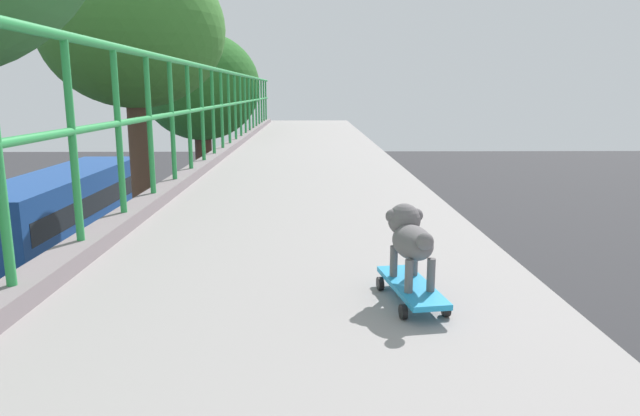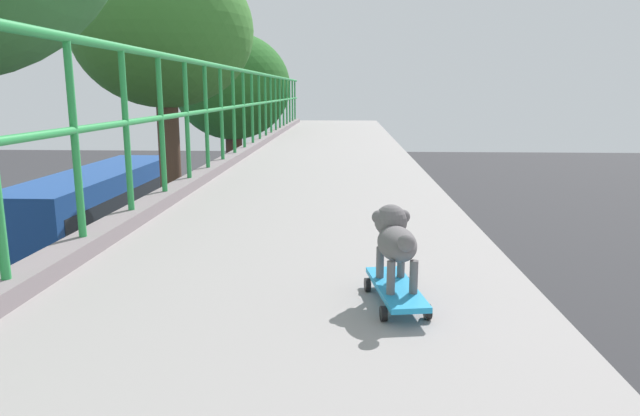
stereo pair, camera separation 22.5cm
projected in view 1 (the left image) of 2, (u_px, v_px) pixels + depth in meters
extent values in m
cylinder|color=green|center=(73.00, 142.00, 3.17)|extent=(0.04, 0.04, 1.13)
cylinder|color=green|center=(118.00, 132.00, 3.93)|extent=(0.04, 0.04, 1.13)
cylinder|color=green|center=(150.00, 125.00, 4.69)|extent=(0.04, 0.04, 1.13)
cylinder|color=green|center=(172.00, 120.00, 5.44)|extent=(0.04, 0.04, 1.13)
cylinder|color=green|center=(189.00, 117.00, 6.20)|extent=(0.04, 0.04, 1.13)
cylinder|color=green|center=(202.00, 114.00, 6.96)|extent=(0.04, 0.04, 1.13)
cylinder|color=green|center=(213.00, 112.00, 7.72)|extent=(0.04, 0.04, 1.13)
cylinder|color=green|center=(222.00, 110.00, 8.47)|extent=(0.04, 0.04, 1.13)
cylinder|color=green|center=(229.00, 108.00, 9.23)|extent=(0.04, 0.04, 1.13)
cylinder|color=green|center=(235.00, 107.00, 9.99)|extent=(0.04, 0.04, 1.13)
cylinder|color=green|center=(241.00, 106.00, 10.75)|extent=(0.04, 0.04, 1.13)
cylinder|color=green|center=(245.00, 105.00, 11.50)|extent=(0.04, 0.04, 1.13)
cylinder|color=green|center=(249.00, 104.00, 12.26)|extent=(0.04, 0.04, 1.13)
cylinder|color=green|center=(253.00, 103.00, 13.02)|extent=(0.04, 0.04, 1.13)
cylinder|color=green|center=(256.00, 102.00, 13.78)|extent=(0.04, 0.04, 1.13)
cylinder|color=green|center=(259.00, 102.00, 14.54)|extent=(0.04, 0.04, 1.13)
cylinder|color=green|center=(261.00, 101.00, 15.29)|extent=(0.04, 0.04, 1.13)
cylinder|color=green|center=(264.00, 101.00, 16.05)|extent=(0.04, 0.04, 1.13)
cylinder|color=green|center=(266.00, 100.00, 16.81)|extent=(0.04, 0.04, 1.13)
cube|color=#1A4490|center=(64.00, 218.00, 20.59)|extent=(2.41, 10.70, 3.19)
cube|color=black|center=(63.00, 202.00, 20.48)|extent=(2.43, 9.85, 0.70)
cylinder|color=black|center=(131.00, 230.00, 24.56)|extent=(0.28, 0.96, 0.96)
cylinder|color=black|center=(77.00, 230.00, 24.52)|extent=(0.28, 0.96, 0.96)
cylinder|color=black|center=(65.00, 281.00, 18.00)|extent=(0.28, 0.96, 0.96)
cylinder|color=brown|center=(145.00, 224.00, 13.40)|extent=(0.49, 0.49, 6.57)
ellipsoid|color=#3C7C30|center=(133.00, 29.00, 12.52)|extent=(4.01, 4.01, 3.42)
cylinder|color=#503026|center=(205.00, 196.00, 20.33)|extent=(0.58, 0.58, 5.39)
ellipsoid|color=#2A6827|center=(201.00, 86.00, 19.57)|extent=(4.00, 4.00, 3.64)
cube|color=#2295D0|center=(411.00, 286.00, 2.57)|extent=(0.25, 0.58, 0.02)
cylinder|color=black|center=(418.00, 281.00, 2.77)|extent=(0.03, 0.07, 0.06)
cylinder|color=black|center=(380.00, 284.00, 2.74)|extent=(0.03, 0.07, 0.06)
cylinder|color=black|center=(446.00, 309.00, 2.42)|extent=(0.03, 0.07, 0.06)
cylinder|color=black|center=(403.00, 312.00, 2.39)|extent=(0.03, 0.07, 0.06)
cylinder|color=#625D5F|center=(414.00, 260.00, 2.68)|extent=(0.04, 0.04, 0.14)
cylinder|color=#625D5F|center=(394.00, 261.00, 2.66)|extent=(0.04, 0.04, 0.14)
cylinder|color=#625D5F|center=(431.00, 275.00, 2.46)|extent=(0.04, 0.04, 0.14)
cylinder|color=#625D5F|center=(409.00, 276.00, 2.45)|extent=(0.04, 0.04, 0.14)
ellipsoid|color=#625D5F|center=(412.00, 242.00, 2.54)|extent=(0.21, 0.32, 0.15)
sphere|color=#625D5F|center=(404.00, 220.00, 2.65)|extent=(0.15, 0.15, 0.15)
ellipsoid|color=#6A5C5B|center=(400.00, 219.00, 2.72)|extent=(0.06, 0.08, 0.05)
sphere|color=#625D5F|center=(416.00, 215.00, 2.65)|extent=(0.06, 0.06, 0.06)
sphere|color=#625D5F|center=(392.00, 216.00, 2.64)|extent=(0.06, 0.06, 0.06)
sphere|color=#625D5F|center=(425.00, 241.00, 2.38)|extent=(0.07, 0.07, 0.07)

